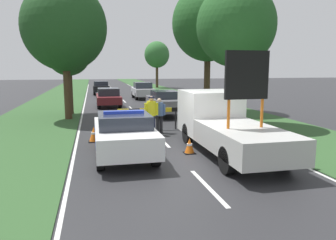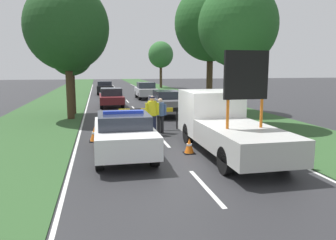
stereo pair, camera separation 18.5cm
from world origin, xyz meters
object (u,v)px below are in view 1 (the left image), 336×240
at_px(traffic_cone_behind_barrier, 189,146).
at_px(roadside_tree_far_left, 157,55).
at_px(police_car, 124,134).
at_px(queued_car_wagon_maroon, 108,97).
at_px(traffic_cone_centre_front, 197,119).
at_px(police_officer, 151,112).
at_px(roadside_tree_mid_left, 64,27).
at_px(work_truck, 223,122).
at_px(queued_car_suv_grey, 165,102).
at_px(road_barrier, 150,112).
at_px(queued_car_sedan_silver, 143,90).
at_px(queued_car_sedan_black, 101,87).
at_px(roadside_tree_near_right, 236,26).
at_px(roadside_tree_mid_right, 68,53).
at_px(roadside_tree_near_left, 208,24).
at_px(pedestrian_civilian, 159,113).
at_px(traffic_cone_lane_edge, 109,124).
at_px(traffic_cone_near_truck, 209,122).
at_px(traffic_cone_near_police, 94,134).

height_order(traffic_cone_behind_barrier, roadside_tree_far_left, roadside_tree_far_left).
bearing_deg(police_car, queued_car_wagon_maroon, 94.55).
bearing_deg(traffic_cone_centre_front, police_officer, -142.35).
height_order(traffic_cone_behind_barrier, roadside_tree_mid_left, roadside_tree_mid_left).
xyz_separation_m(work_truck, queued_car_suv_grey, (-0.12, 9.45, -0.22)).
height_order(road_barrier, queued_car_sedan_silver, queued_car_sedan_silver).
height_order(queued_car_suv_grey, queued_car_sedan_black, queued_car_suv_grey).
relative_size(work_truck, queued_car_sedan_black, 1.52).
relative_size(queued_car_sedan_silver, roadside_tree_near_right, 0.58).
relative_size(work_truck, roadside_tree_mid_right, 1.16).
xyz_separation_m(queued_car_wagon_maroon, roadside_tree_mid_right, (-2.64, -3.74, 3.22)).
bearing_deg(queued_car_wagon_maroon, roadside_tree_near_left, 146.27).
height_order(pedestrian_civilian, queued_car_suv_grey, pedestrian_civilian).
relative_size(queued_car_wagon_maroon, roadside_tree_near_left, 0.51).
bearing_deg(queued_car_sedan_black, roadside_tree_mid_left, 82.70).
height_order(traffic_cone_lane_edge, roadside_tree_far_left, roadside_tree_far_left).
bearing_deg(roadside_tree_far_left, traffic_cone_lane_edge, -104.94).
xyz_separation_m(work_truck, roadside_tree_mid_right, (-6.05, 11.29, 2.92)).
relative_size(roadside_tree_mid_right, roadside_tree_far_left, 0.78).
distance_m(traffic_cone_near_truck, queued_car_sedan_silver, 16.51).
xyz_separation_m(work_truck, road_barrier, (-1.89, 4.58, -0.15)).
bearing_deg(work_truck, roadside_tree_near_left, -103.66).
distance_m(police_car, roadside_tree_far_left, 39.93).
height_order(queued_car_suv_grey, roadside_tree_mid_left, roadside_tree_mid_left).
height_order(police_car, queued_car_sedan_black, police_car).
distance_m(pedestrian_civilian, roadside_tree_far_left, 35.79).
distance_m(roadside_tree_near_left, roadside_tree_near_right, 5.67).
bearing_deg(police_officer, traffic_cone_near_police, 3.85).
distance_m(queued_car_wagon_maroon, roadside_tree_mid_right, 5.59).
bearing_deg(traffic_cone_behind_barrier, traffic_cone_near_police, 141.02).
height_order(traffic_cone_behind_barrier, queued_car_suv_grey, queued_car_suv_grey).
bearing_deg(traffic_cone_near_truck, roadside_tree_mid_right, 137.44).
distance_m(pedestrian_civilian, roadside_tree_mid_left, 8.15).
bearing_deg(roadside_tree_mid_right, queued_car_suv_grey, -17.28).
bearing_deg(queued_car_wagon_maroon, pedestrian_civilian, 99.18).
distance_m(traffic_cone_centre_front, traffic_cone_behind_barrier, 6.19).
xyz_separation_m(pedestrian_civilian, roadside_tree_near_right, (4.27, 1.22, 4.19)).
xyz_separation_m(pedestrian_civilian, roadside_tree_mid_left, (-4.44, 5.25, 4.37)).
bearing_deg(roadside_tree_near_left, road_barrier, -129.84).
distance_m(work_truck, roadside_tree_mid_right, 13.14).
distance_m(traffic_cone_near_police, roadside_tree_near_left, 12.55).
bearing_deg(traffic_cone_near_truck, traffic_cone_near_police, -160.16).
bearing_deg(work_truck, roadside_tree_mid_right, -58.92).
height_order(police_officer, roadside_tree_mid_left, roadside_tree_mid_left).
distance_m(roadside_tree_mid_right, roadside_tree_far_left, 29.66).
height_order(police_car, queued_car_sedan_silver, queued_car_sedan_silver).
distance_m(work_truck, traffic_cone_lane_edge, 6.49).
bearing_deg(traffic_cone_behind_barrier, work_truck, 4.43).
distance_m(work_truck, traffic_cone_behind_barrier, 1.52).
height_order(work_truck, roadside_tree_near_right, roadside_tree_near_right).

